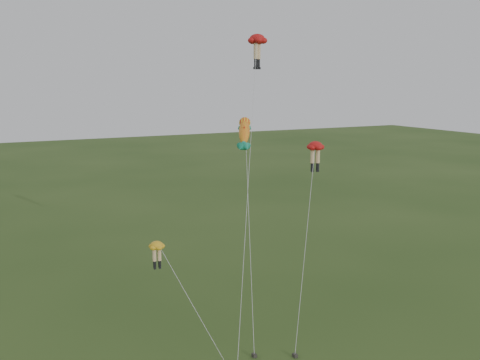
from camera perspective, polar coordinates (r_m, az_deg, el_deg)
name	(u,v)px	position (r m, az deg, el deg)	size (l,w,h in m)	color
ground	(243,359)	(37.89, 0.31, -18.60)	(300.00, 300.00, 0.00)	#2A4418
legs_kite_red_high	(257,44)	(45.90, 1.82, 14.26)	(9.10, 13.27, 22.35)	red
legs_kite_red_mid	(315,151)	(41.91, 8.02, 3.09)	(6.45, 7.11, 13.87)	red
legs_kite_yellow	(160,253)	(32.58, -8.54, -7.70)	(4.64, 3.52, 9.04)	gold
fish_kite	(244,132)	(39.31, 0.48, 5.14)	(3.22, 7.05, 16.06)	yellow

